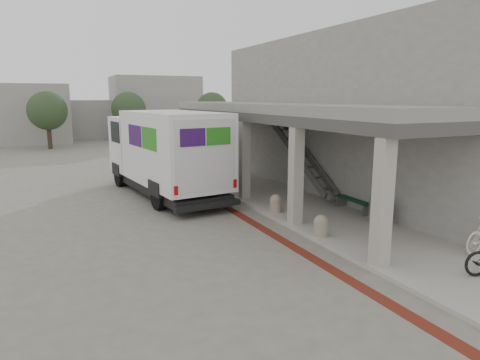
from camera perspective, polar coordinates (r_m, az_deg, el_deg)
name	(u,v)px	position (r m, az deg, el deg)	size (l,w,h in m)	color
ground	(244,239)	(13.20, 0.59, -7.89)	(120.00, 120.00, 0.00)	#686359
bike_lane_stripe	(246,219)	(15.34, 0.81, -5.18)	(0.35, 40.00, 0.01)	maroon
sidewalk	(350,222)	(15.24, 14.41, -5.42)	(4.40, 28.00, 0.12)	#9E988D
transit_building	(340,117)	(19.95, 13.13, 8.18)	(7.60, 17.00, 7.00)	gray
distant_backdrop	(70,113)	(47.29, -21.72, 8.28)	(28.00, 10.00, 6.50)	#989590
tree_left	(47,111)	(39.34, -24.30, 8.40)	(3.20, 3.20, 4.80)	#38281C
tree_mid	(129,109)	(41.97, -14.63, 9.10)	(3.20, 3.20, 4.80)	#38281C
tree_right	(212,109)	(43.14, -3.74, 9.47)	(3.20, 3.20, 4.80)	#38281C
fedex_truck	(164,151)	(19.03, -10.07, 3.84)	(3.67, 8.91, 3.69)	black
bench	(354,203)	(16.43, 14.90, -2.94)	(0.44, 1.83, 0.43)	slate
bollard_near	(321,225)	(13.26, 10.74, -5.97)	(0.44, 0.44, 0.66)	gray
bollard_far	(276,203)	(15.82, 4.79, -3.05)	(0.43, 0.43, 0.65)	gray
utility_cabinet	(378,211)	(14.87, 17.94, -4.01)	(0.40, 0.53, 0.89)	gray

